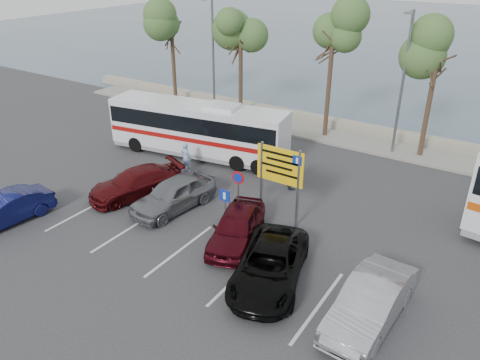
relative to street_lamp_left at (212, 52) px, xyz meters
The scene contains 23 objects.
ground 17.43m from the street_lamp_left, 53.51° to the right, with size 120.00×120.00×0.00m, color #2F2F31.
kerb_strip 10.99m from the street_lamp_left, ahead, with size 44.00×2.40×0.15m, color gray.
seawall 11.16m from the street_lamp_left, 13.93° to the left, with size 48.00×0.80×0.60m, color gray.
sea 47.77m from the street_lamp_left, 77.86° to the left, with size 140.00×140.00×0.00m, color #405667.
tree_far_left 4.38m from the street_lamp_left, behind, with size 3.20×3.20×7.60m.
tree_left 2.49m from the street_lamp_left, 13.51° to the left, with size 3.20×3.20×7.20m.
tree_mid 8.76m from the street_lamp_left, ahead, with size 3.20×3.20×8.00m.
tree_right 14.59m from the street_lamp_left, ahead, with size 3.20×3.20×7.40m.
street_lamp_left is the anchor object (origin of this frame).
street_lamp_right 13.00m from the street_lamp_left, ahead, with size 0.45×1.15×8.01m.
direction_sign 15.24m from the street_lamp_left, 43.17° to the right, with size 2.20×0.12×3.60m.
sign_no_stop 14.88m from the street_lamp_left, 49.83° to the right, with size 0.60×0.08×2.35m.
sign_parking 16.37m from the street_lamp_left, 52.40° to the right, with size 0.50×0.07×2.25m.
lane_markings 17.62m from the street_lamp_left, 58.61° to the right, with size 12.02×4.20×0.01m, color silver, non-canonical shape.
coach_bus_left 7.90m from the street_lamp_left, 61.25° to the right, with size 10.79×3.90×3.29m.
car_silver_a 14.15m from the street_lamp_left, 61.97° to the right, with size 1.77×4.39×1.50m, color slate.
car_blue 17.49m from the street_lamp_left, 86.64° to the right, with size 1.43×4.09×1.35m, color #10144F.
car_maroon 13.26m from the street_lamp_left, 71.59° to the right, with size 1.91×4.69×1.36m, color #520D10.
car_red 16.91m from the street_lamp_left, 50.83° to the right, with size 1.72×4.28×1.46m, color #410911.
suv_black 19.54m from the street_lamp_left, 48.05° to the right, with size 2.30×4.98×1.38m, color black.
car_silver_b 22.19m from the street_lamp_left, 40.81° to the right, with size 1.62×4.63×1.53m, color #97989D.
pedestrian_near 10.27m from the street_lamp_left, 63.09° to the right, with size 0.61×0.40×1.68m, color #92AAD5.
pedestrian_far 12.76m from the street_lamp_left, 35.07° to the right, with size 0.90×0.70×1.86m, color #303248.
Camera 1 is at (9.40, -12.85, 10.98)m, focal length 35.00 mm.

